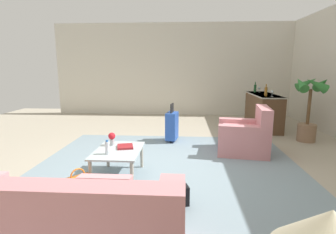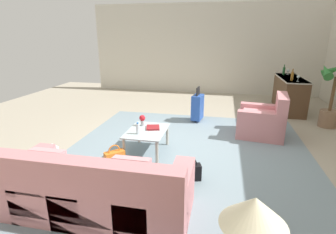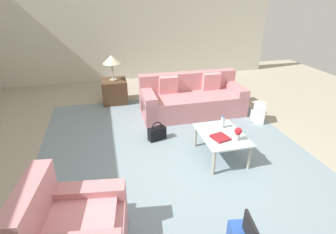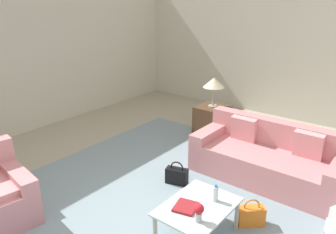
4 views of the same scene
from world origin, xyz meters
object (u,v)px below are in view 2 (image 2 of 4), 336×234
(backpack_white, at_px, (48,160))
(suitcase_blue, at_px, (198,107))
(wine_glass_leftmost, at_px, (288,71))
(wine_glass_left_of_centre, at_px, (298,77))
(potted_palm, at_px, (333,93))
(bar_console, at_px, (289,94))
(couch, at_px, (95,193))
(wine_bottle_amber, at_px, (292,76))
(armchair, at_px, (264,122))
(table_lamp, at_px, (254,213))
(wine_bottle_green, at_px, (284,71))
(flower_vase, at_px, (142,119))
(coffee_table_book, at_px, (153,127))
(coffee_table, at_px, (147,133))
(handbag_orange, at_px, (115,158))
(handbag_black, at_px, (190,172))
(water_bottle, at_px, (138,129))

(backpack_white, bearing_deg, suitcase_blue, 146.47)
(wine_glass_leftmost, distance_m, wine_glass_left_of_centre, 1.23)
(potted_palm, bearing_deg, bar_console, -155.22)
(couch, height_order, wine_bottle_amber, wine_bottle_amber)
(armchair, relative_size, table_lamp, 1.76)
(wine_bottle_green, relative_size, suitcase_blue, 0.35)
(flower_vase, bearing_deg, coffee_table_book, 66.50)
(flower_vase, distance_m, potted_palm, 4.34)
(bar_console, height_order, backpack_white, bar_console)
(table_lamp, bearing_deg, coffee_table, -151.82)
(table_lamp, xyz_separation_m, bar_console, (-6.30, 1.60, -0.55))
(wine_glass_leftmost, bearing_deg, table_lamp, -13.26)
(coffee_table, bearing_deg, suitcase_blue, 160.71)
(backpack_white, bearing_deg, armchair, 123.54)
(bar_console, bearing_deg, coffee_table_book, -41.78)
(backpack_white, bearing_deg, wine_glass_leftmost, 139.18)
(coffee_table, distance_m, flower_vase, 0.32)
(suitcase_blue, bearing_deg, table_lamp, 9.46)
(potted_palm, bearing_deg, armchair, -59.24)
(backpack_white, bearing_deg, table_lamp, 57.24)
(table_lamp, relative_size, potted_palm, 0.40)
(wine_glass_leftmost, relative_size, handbag_orange, 0.43)
(wine_bottle_amber, distance_m, handbag_black, 4.41)
(handbag_orange, height_order, potted_palm, potted_palm)
(coffee_table, xyz_separation_m, water_bottle, (0.20, -0.10, 0.15))
(wine_glass_left_of_centre, xyz_separation_m, handbag_black, (3.68, -2.23, -0.90))
(coffee_table, relative_size, wine_glass_leftmost, 5.86)
(bar_console, distance_m, wine_glass_left_of_centre, 0.83)
(table_lamp, xyz_separation_m, suitcase_blue, (-4.80, -0.80, -0.67))
(armchair, relative_size, flower_vase, 5.03)
(wine_glass_left_of_centre, xyz_separation_m, handbag_orange, (3.47, -3.49, -0.90))
(wine_bottle_green, bearing_deg, flower_vase, -39.62)
(suitcase_blue, height_order, potted_palm, potted_palm)
(bar_console, xyz_separation_m, wine_glass_left_of_centre, (0.61, 0.01, 0.55))
(bar_console, height_order, handbag_orange, bar_console)
(water_bottle, bearing_deg, coffee_table_book, 150.64)
(wine_glass_left_of_centre, relative_size, wine_bottle_green, 0.51)
(couch, bearing_deg, wine_bottle_green, 151.99)
(water_bottle, distance_m, suitcase_blue, 2.35)
(table_lamp, height_order, backpack_white, table_lamp)
(backpack_white, bearing_deg, wine_bottle_green, 139.53)
(water_bottle, height_order, coffee_table_book, water_bottle)
(wine_bottle_green, bearing_deg, handbag_orange, -36.24)
(bar_console, relative_size, suitcase_blue, 2.11)
(armchair, distance_m, coffee_table, 2.53)
(flower_vase, distance_m, table_lamp, 3.48)
(wine_bottle_amber, relative_size, handbag_black, 0.84)
(armchair, relative_size, potted_palm, 0.70)
(armchair, relative_size, wine_bottle_green, 3.43)
(coffee_table, distance_m, bar_console, 4.68)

